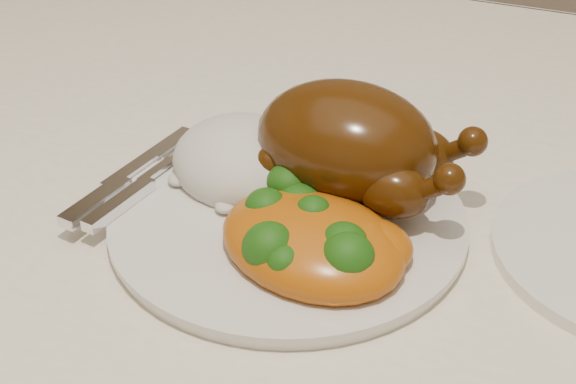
% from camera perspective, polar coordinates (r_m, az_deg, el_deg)
% --- Properties ---
extents(dining_table, '(1.60, 0.90, 0.76)m').
position_cam_1_polar(dining_table, '(0.72, -4.91, -6.22)').
color(dining_table, brown).
rests_on(dining_table, floor).
extents(tablecloth, '(1.73, 1.03, 0.18)m').
position_cam_1_polar(tablecloth, '(0.68, -5.21, -1.44)').
color(tablecloth, white).
rests_on(tablecloth, dining_table).
extents(dinner_plate, '(0.31, 0.31, 0.01)m').
position_cam_1_polar(dinner_plate, '(0.60, 0.00, -2.03)').
color(dinner_plate, white).
rests_on(dinner_plate, tablecloth).
extents(roast_chicken, '(0.17, 0.12, 0.09)m').
position_cam_1_polar(roast_chicken, '(0.61, 4.51, 3.46)').
color(roast_chicken, '#492507').
rests_on(roast_chicken, dinner_plate).
extents(rice_mound, '(0.16, 0.15, 0.06)m').
position_cam_1_polar(rice_mound, '(0.64, -3.02, 2.14)').
color(rice_mound, silver).
rests_on(rice_mound, dinner_plate).
extents(mac_and_cheese, '(0.17, 0.14, 0.05)m').
position_cam_1_polar(mac_and_cheese, '(0.55, 2.03, -3.35)').
color(mac_and_cheese, orange).
rests_on(mac_and_cheese, dinner_plate).
extents(cutlery, '(0.04, 0.16, 0.01)m').
position_cam_1_polar(cutlery, '(0.63, -11.56, 0.31)').
color(cutlery, silver).
rests_on(cutlery, dinner_plate).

